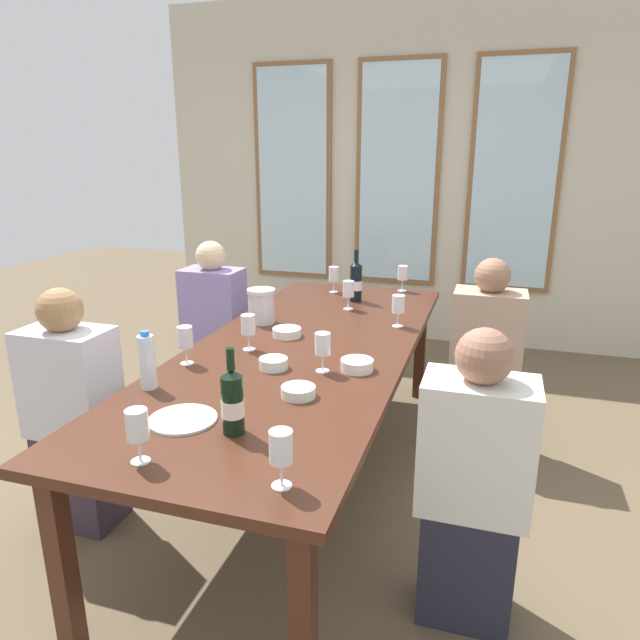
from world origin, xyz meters
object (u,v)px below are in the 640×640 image
(dining_table, at_px, (303,357))
(seated_person_2, at_px, (215,330))
(wine_bottle_1, at_px, (356,282))
(wine_glass_0, at_px, (398,306))
(seated_person_3, at_px, (485,362))
(tasting_bowl_2, at_px, (298,392))
(wine_glass_4, at_px, (281,448))
(wine_glass_5, at_px, (323,346))
(metal_pitcher, at_px, (261,306))
(white_plate_0, at_px, (183,419))
(wine_glass_6, at_px, (348,290))
(seated_person_1, at_px, (473,488))
(water_bottle, at_px, (147,361))
(wine_bottle_0, at_px, (233,401))
(wine_glass_2, at_px, (185,338))
(wine_glass_1, at_px, (334,274))
(tasting_bowl_0, at_px, (273,363))
(wine_glass_7, at_px, (403,273))
(tasting_bowl_3, at_px, (357,365))
(tasting_bowl_1, at_px, (287,332))
(wine_glass_8, at_px, (137,426))
(seated_person_0, at_px, (74,416))
(wine_glass_3, at_px, (248,326))

(dining_table, relative_size, seated_person_2, 2.40)
(dining_table, distance_m, wine_bottle_1, 0.93)
(wine_glass_0, bearing_deg, wine_bottle_1, 127.05)
(seated_person_3, bearing_deg, tasting_bowl_2, -119.52)
(wine_glass_4, height_order, wine_glass_5, same)
(metal_pitcher, bearing_deg, wine_glass_0, 11.50)
(white_plate_0, bearing_deg, wine_glass_5, 60.55)
(wine_glass_6, height_order, seated_person_1, seated_person_1)
(water_bottle, distance_m, wine_glass_4, 0.91)
(wine_bottle_0, distance_m, wine_glass_2, 0.71)
(wine_glass_1, distance_m, seated_person_2, 0.87)
(wine_glass_0, xyz_separation_m, seated_person_3, (0.47, 0.17, -0.33))
(wine_glass_5, xyz_separation_m, seated_person_1, (0.67, -0.38, -0.33))
(metal_pitcher, height_order, wine_glass_2, metal_pitcher)
(wine_glass_0, bearing_deg, white_plate_0, -111.63)
(tasting_bowl_0, bearing_deg, seated_person_1, -21.43)
(white_plate_0, xyz_separation_m, wine_glass_7, (0.42, 2.15, 0.12))
(metal_pitcher, distance_m, wine_glass_1, 0.81)
(tasting_bowl_3, distance_m, seated_person_3, 1.04)
(wine_glass_0, bearing_deg, metal_pitcher, -168.50)
(wine_bottle_1, xyz_separation_m, seated_person_3, (0.82, -0.29, -0.34))
(tasting_bowl_1, bearing_deg, water_bottle, -110.75)
(wine_glass_8, bearing_deg, wine_glass_4, 0.53)
(wine_glass_2, distance_m, seated_person_2, 1.23)
(seated_person_2, bearing_deg, seated_person_0, -90.00)
(metal_pitcher, relative_size, wine_glass_0, 1.09)
(water_bottle, distance_m, wine_glass_1, 1.78)
(wine_bottle_1, bearing_deg, seated_person_0, -120.31)
(white_plate_0, bearing_deg, seated_person_0, 159.72)
(seated_person_2, bearing_deg, tasting_bowl_2, -51.01)
(wine_glass_5, relative_size, wine_glass_8, 1.00)
(wine_glass_1, relative_size, seated_person_3, 0.16)
(wine_glass_4, distance_m, seated_person_3, 1.90)
(wine_glass_4, relative_size, seated_person_3, 0.16)
(tasting_bowl_0, distance_m, tasting_bowl_2, 0.32)
(dining_table, bearing_deg, wine_bottle_0, -85.74)
(dining_table, distance_m, tasting_bowl_0, 0.34)
(tasting_bowl_2, xyz_separation_m, seated_person_3, (0.68, 1.20, -0.23))
(dining_table, height_order, seated_person_1, seated_person_1)
(wine_glass_3, xyz_separation_m, seated_person_0, (-0.63, -0.49, -0.33))
(wine_glass_4, relative_size, wine_glass_7, 1.00)
(seated_person_1, bearing_deg, metal_pitcher, 140.96)
(tasting_bowl_0, bearing_deg, wine_glass_1, 95.36)
(wine_glass_1, height_order, wine_glass_2, same)
(wine_glass_6, bearing_deg, seated_person_2, -179.92)
(tasting_bowl_0, height_order, wine_glass_8, wine_glass_8)
(tasting_bowl_2, bearing_deg, wine_glass_4, -74.99)
(tasting_bowl_0, bearing_deg, wine_bottle_1, 87.06)
(wine_glass_6, bearing_deg, tasting_bowl_2, -84.00)
(water_bottle, xyz_separation_m, wine_glass_0, (0.81, 1.12, 0.00))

